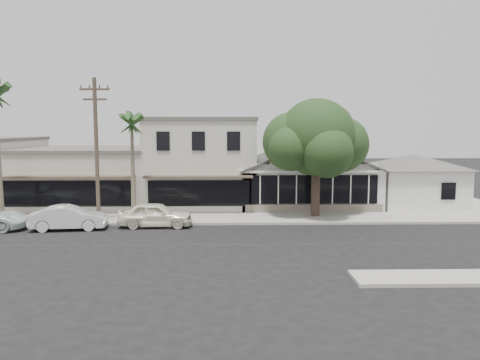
{
  "coord_description": "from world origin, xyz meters",
  "views": [
    {
      "loc": [
        -0.83,
        -23.54,
        5.94
      ],
      "look_at": [
        -0.21,
        6.0,
        2.69
      ],
      "focal_mm": 35.0,
      "sensor_mm": 36.0,
      "label": 1
    }
  ],
  "objects_px": {
    "utility_pole": "(96,148)",
    "car_0": "(156,215)",
    "shade_tree": "(315,140)",
    "car_1": "(69,218)"
  },
  "relations": [
    {
      "from": "utility_pole",
      "to": "car_0",
      "type": "xyz_separation_m",
      "value": [
        3.63,
        -0.72,
        -4.03
      ]
    },
    {
      "from": "utility_pole",
      "to": "car_1",
      "type": "xyz_separation_m",
      "value": [
        -1.37,
        -1.4,
        -4.07
      ]
    },
    {
      "from": "car_1",
      "to": "utility_pole",
      "type": "bearing_deg",
      "value": -50.79
    },
    {
      "from": "shade_tree",
      "to": "car_0",
      "type": "bearing_deg",
      "value": -164.25
    },
    {
      "from": "car_0",
      "to": "car_1",
      "type": "bearing_deg",
      "value": 97.68
    },
    {
      "from": "car_0",
      "to": "shade_tree",
      "type": "distance_m",
      "value": 11.44
    },
    {
      "from": "utility_pole",
      "to": "car_0",
      "type": "distance_m",
      "value": 5.48
    },
    {
      "from": "car_0",
      "to": "utility_pole",
      "type": "bearing_deg",
      "value": 78.68
    },
    {
      "from": "car_1",
      "to": "shade_tree",
      "type": "height_order",
      "value": "shade_tree"
    },
    {
      "from": "utility_pole",
      "to": "car_0",
      "type": "bearing_deg",
      "value": -11.16
    }
  ]
}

